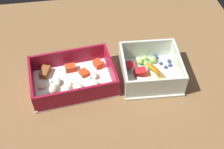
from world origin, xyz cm
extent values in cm
cube|color=brown|center=(0.00, 0.00, 1.00)|extent=(80.00, 80.00, 2.00)
cube|color=white|center=(-11.36, 0.77, 2.30)|extent=(21.78, 16.22, 0.60)
cube|color=maroon|center=(-21.20, -0.27, 5.05)|extent=(2.09, 14.13, 4.90)
cube|color=maroon|center=(-1.51, 1.82, 5.05)|extent=(2.09, 14.13, 4.90)
cube|color=maroon|center=(-12.07, 7.51, 5.05)|extent=(19.16, 2.62, 4.90)
cube|color=maroon|center=(-10.64, -5.96, 5.05)|extent=(19.16, 2.62, 4.90)
ellipsoid|color=beige|center=(-15.24, 0.78, 3.44)|extent=(1.84, 2.52, 1.21)
ellipsoid|color=beige|center=(-10.32, -1.84, 3.61)|extent=(3.53, 3.30, 1.45)
ellipsoid|color=beige|center=(-6.23, -1.11, 3.42)|extent=(2.75, 2.32, 1.17)
ellipsoid|color=beige|center=(-12.43, -0.77, 3.37)|extent=(2.46, 2.67, 1.10)
ellipsoid|color=beige|center=(-16.36, -1.44, 3.55)|extent=(2.88, 3.28, 1.36)
ellipsoid|color=beige|center=(-2.76, -3.28, 3.62)|extent=(3.15, 3.53, 1.46)
ellipsoid|color=beige|center=(-19.03, 0.14, 3.39)|extent=(2.47, 1.91, 1.12)
ellipsoid|color=beige|center=(-5.96, 1.61, 3.40)|extent=(2.38, 2.74, 1.15)
cube|color=brown|center=(-18.39, 4.60, 3.45)|extent=(3.02, 3.99, 1.70)
cube|color=red|center=(-8.46, 3.07, 3.12)|extent=(2.81, 3.02, 1.04)
cube|color=red|center=(-11.78, 5.03, 3.45)|extent=(2.88, 2.30, 1.71)
cube|color=red|center=(-4.49, 5.48, 3.42)|extent=(2.73, 3.10, 1.65)
cube|color=#387A33|center=(-9.50, -0.86, 2.70)|extent=(0.60, 0.40, 0.20)
cube|color=#387A33|center=(-16.72, 1.50, 2.70)|extent=(0.60, 0.40, 0.20)
cube|color=#387A33|center=(-6.85, 1.39, 2.70)|extent=(0.60, 0.40, 0.20)
cube|color=#387A33|center=(-8.42, -1.52, 2.70)|extent=(0.60, 0.40, 0.20)
cube|color=#387A33|center=(-17.31, -3.62, 2.70)|extent=(0.60, 0.40, 0.20)
cube|color=silver|center=(8.49, 0.44, 2.30)|extent=(15.42, 15.12, 0.60)
cube|color=silver|center=(1.47, 0.82, 5.42)|extent=(1.38, 14.36, 5.64)
cube|color=silver|center=(15.51, 0.06, 5.42)|extent=(1.38, 14.36, 5.64)
cube|color=silver|center=(8.86, 7.30, 5.42)|extent=(13.47, 1.33, 5.64)
cube|color=silver|center=(8.12, -6.42, 5.42)|extent=(13.47, 1.33, 5.64)
ellipsoid|color=orange|center=(9.30, -0.38, 4.93)|extent=(5.69, 5.96, 4.45)
ellipsoid|color=orange|center=(11.18, -3.95, 4.76)|extent=(5.48, 5.30, 4.12)
cube|color=red|center=(5.96, 0.72, 3.50)|extent=(3.07, 2.34, 1.80)
cube|color=#F4EACC|center=(5.10, -2.77, 3.39)|extent=(2.76, 3.14, 1.57)
sphere|color=#9ECC60|center=(10.28, 4.69, 3.56)|extent=(1.92, 1.92, 1.92)
sphere|color=#9ECC60|center=(6.79, 4.62, 3.50)|extent=(1.80, 1.80, 1.80)
sphere|color=#9ECC60|center=(8.26, 5.67, 3.44)|extent=(1.67, 1.67, 1.67)
sphere|color=#9ECC60|center=(8.89, 2.51, 3.54)|extent=(1.89, 1.89, 1.89)
sphere|color=#9ECC60|center=(8.29, 3.98, 3.34)|extent=(1.49, 1.49, 1.49)
cone|color=red|center=(3.41, 2.72, 3.72)|extent=(2.79, 2.79, 2.23)
sphere|color=navy|center=(12.26, 3.53, 3.08)|extent=(0.96, 0.96, 0.96)
sphere|color=navy|center=(13.13, 1.99, 3.08)|extent=(0.96, 0.96, 0.96)
sphere|color=navy|center=(14.66, 4.07, 3.13)|extent=(1.06, 1.06, 1.06)
sphere|color=navy|center=(14.51, 2.48, 3.12)|extent=(1.05, 1.05, 1.05)
sphere|color=navy|center=(11.53, 5.93, 3.20)|extent=(1.19, 1.19, 1.19)
camera|label=1|loc=(-8.95, -48.72, 57.98)|focal=46.49mm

